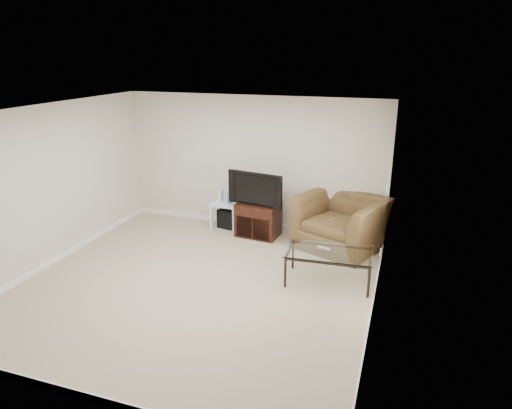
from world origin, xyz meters
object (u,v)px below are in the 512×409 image
(subwoofer, at_px, (230,218))
(recliner, at_px, (341,214))
(side_table, at_px, (228,214))
(coffee_table, at_px, (329,267))
(tv_stand, at_px, (258,219))
(television, at_px, (258,188))

(subwoofer, distance_m, recliner, 2.23)
(subwoofer, xyz_separation_m, recliner, (2.17, -0.30, 0.43))
(side_table, xyz_separation_m, coffee_table, (2.24, -1.61, -0.01))
(side_table, distance_m, coffee_table, 2.76)
(tv_stand, height_order, side_table, tv_stand)
(side_table, height_order, subwoofer, side_table)
(subwoofer, bearing_deg, tv_stand, -20.57)
(television, xyz_separation_m, subwoofer, (-0.66, 0.28, -0.75))
(tv_stand, xyz_separation_m, television, (-0.00, -0.03, 0.62))
(tv_stand, distance_m, subwoofer, 0.72)
(side_table, height_order, coffee_table, side_table)
(tv_stand, height_order, recliner, recliner)
(television, relative_size, recliner, 0.71)
(tv_stand, bearing_deg, recliner, 3.46)
(television, bearing_deg, coffee_table, -31.22)
(television, bearing_deg, tv_stand, 94.51)
(side_table, bearing_deg, recliner, -7.22)
(side_table, xyz_separation_m, subwoofer, (0.03, 0.02, -0.07))
(television, relative_size, side_table, 1.87)
(tv_stand, relative_size, side_table, 1.42)
(tv_stand, xyz_separation_m, coffee_table, (1.54, -1.38, -0.07))
(television, bearing_deg, recliner, 9.16)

